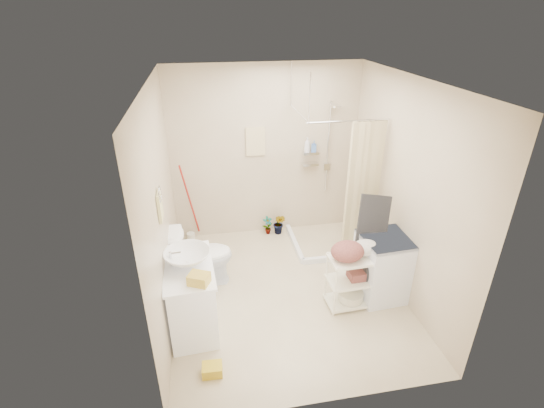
# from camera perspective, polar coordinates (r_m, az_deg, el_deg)

# --- Properties ---
(floor) EXTENTS (3.20, 3.20, 0.00)m
(floor) POSITION_cam_1_polar(r_m,az_deg,el_deg) (5.15, 2.14, -12.53)
(floor) COLOR beige
(floor) RESTS_ON ground
(ceiling) EXTENTS (2.80, 3.20, 0.04)m
(ceiling) POSITION_cam_1_polar(r_m,az_deg,el_deg) (4.05, 2.78, 17.36)
(ceiling) COLOR silver
(ceiling) RESTS_ON ground
(wall_back) EXTENTS (2.80, 0.04, 2.60)m
(wall_back) POSITION_cam_1_polar(r_m,az_deg,el_deg) (5.90, -0.95, 7.30)
(wall_back) COLOR beige
(wall_back) RESTS_ON ground
(wall_front) EXTENTS (2.80, 0.04, 2.60)m
(wall_front) POSITION_cam_1_polar(r_m,az_deg,el_deg) (3.14, 8.84, -12.12)
(wall_front) COLOR beige
(wall_front) RESTS_ON ground
(wall_left) EXTENTS (0.04, 3.20, 2.60)m
(wall_left) POSITION_cam_1_polar(r_m,az_deg,el_deg) (4.38, -15.76, -0.86)
(wall_left) COLOR beige
(wall_left) RESTS_ON ground
(wall_right) EXTENTS (0.04, 3.20, 2.60)m
(wall_right) POSITION_cam_1_polar(r_m,az_deg,el_deg) (4.92, 18.55, 1.82)
(wall_right) COLOR beige
(wall_right) RESTS_ON ground
(vanity) EXTENTS (0.57, 0.95, 0.81)m
(vanity) POSITION_cam_1_polar(r_m,az_deg,el_deg) (4.53, -11.59, -12.95)
(vanity) COLOR white
(vanity) RESTS_ON ground
(sink) EXTENTS (0.50, 0.50, 0.17)m
(sink) POSITION_cam_1_polar(r_m,az_deg,el_deg) (4.25, -12.13, -7.65)
(sink) COLOR white
(sink) RESTS_ON vanity
(counter_basket) EXTENTS (0.25, 0.22, 0.11)m
(counter_basket) POSITION_cam_1_polar(r_m,az_deg,el_deg) (3.99, -10.54, -10.61)
(counter_basket) COLOR gold
(counter_basket) RESTS_ON vanity
(floor_basket) EXTENTS (0.30, 0.23, 0.15)m
(floor_basket) POSITION_cam_1_polar(r_m,az_deg,el_deg) (4.23, -8.67, -22.43)
(floor_basket) COLOR gold
(floor_basket) RESTS_ON ground
(toilet) EXTENTS (0.79, 0.47, 0.80)m
(toilet) POSITION_cam_1_polar(r_m,az_deg,el_deg) (5.16, -10.22, -7.40)
(toilet) COLOR white
(toilet) RESTS_ON ground
(mop) EXTENTS (0.13, 0.13, 1.29)m
(mop) POSITION_cam_1_polar(r_m,az_deg,el_deg) (5.98, -12.15, 0.12)
(mop) COLOR maroon
(mop) RESTS_ON ground
(potted_plant_a) EXTENTS (0.18, 0.15, 0.30)m
(potted_plant_a) POSITION_cam_1_polar(r_m,az_deg,el_deg) (6.25, -0.63, -3.12)
(potted_plant_a) COLOR brown
(potted_plant_a) RESTS_ON ground
(potted_plant_b) EXTENTS (0.25, 0.24, 0.35)m
(potted_plant_b) POSITION_cam_1_polar(r_m,az_deg,el_deg) (6.24, 1.06, -2.88)
(potted_plant_b) COLOR brown
(potted_plant_b) RESTS_ON ground
(hanging_towel) EXTENTS (0.28, 0.03, 0.42)m
(hanging_towel) POSITION_cam_1_polar(r_m,az_deg,el_deg) (5.80, -2.41, 9.01)
(hanging_towel) COLOR beige
(hanging_towel) RESTS_ON wall_back
(towel_ring) EXTENTS (0.04, 0.22, 0.34)m
(towel_ring) POSITION_cam_1_polar(r_m,az_deg,el_deg) (4.13, -15.96, -0.00)
(towel_ring) COLOR #DED48A
(towel_ring) RESTS_ON wall_left
(tp_holder) EXTENTS (0.08, 0.12, 0.14)m
(tp_holder) POSITION_cam_1_polar(r_m,az_deg,el_deg) (4.71, -14.37, -6.82)
(tp_holder) COLOR white
(tp_holder) RESTS_ON wall_left
(shower) EXTENTS (1.10, 1.10, 2.10)m
(shower) POSITION_cam_1_polar(r_m,az_deg,el_deg) (5.69, 8.49, 3.55)
(shower) COLOR silver
(shower) RESTS_ON ground
(shampoo_bottle_a) EXTENTS (0.09, 0.09, 0.22)m
(shampoo_bottle_a) POSITION_cam_1_polar(r_m,az_deg,el_deg) (5.90, 5.10, 8.52)
(shampoo_bottle_a) COLOR silver
(shampoo_bottle_a) RESTS_ON shower
(shampoo_bottle_b) EXTENTS (0.09, 0.09, 0.16)m
(shampoo_bottle_b) POSITION_cam_1_polar(r_m,az_deg,el_deg) (5.94, 6.09, 8.33)
(shampoo_bottle_b) COLOR #4065A6
(shampoo_bottle_b) RESTS_ON shower
(washing_machine) EXTENTS (0.60, 0.61, 0.82)m
(washing_machine) POSITION_cam_1_polar(r_m,az_deg,el_deg) (5.05, 15.72, -8.73)
(washing_machine) COLOR silver
(washing_machine) RESTS_ON ground
(laundry_rack) EXTENTS (0.60, 0.37, 0.81)m
(laundry_rack) POSITION_cam_1_polar(r_m,az_deg,el_deg) (4.81, 11.62, -10.25)
(laundry_rack) COLOR white
(laundry_rack) RESTS_ON ground
(ironing_board) EXTENTS (0.38, 0.14, 1.31)m
(ironing_board) POSITION_cam_1_polar(r_m,az_deg,el_deg) (4.94, 13.95, -5.95)
(ironing_board) COLOR black
(ironing_board) RESTS_ON ground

